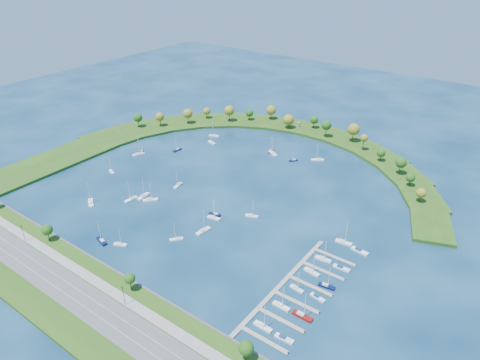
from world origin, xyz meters
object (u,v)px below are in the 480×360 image
Objects in this scene: moored_boat_3 at (150,200)px; moored_boat_4 at (293,160)px; moored_boat_19 at (91,203)px; moored_boat_20 at (215,214)px; moored_boat_17 at (177,150)px; moored_boat_15 at (143,196)px; harbor_tower at (299,124)px; docked_boat_1 at (284,338)px; docked_boat_7 at (327,286)px; moored_boat_11 at (214,217)px; docked_boat_10 at (344,242)px; moored_boat_14 at (203,231)px; docked_boat_4 at (297,288)px; moored_boat_6 at (212,142)px; moored_boat_9 at (142,151)px; docked_boat_8 at (323,259)px; moored_boat_10 at (178,185)px; moored_boat_8 at (138,154)px; moored_boat_16 at (102,240)px; moored_boat_0 at (271,151)px; moored_boat_13 at (273,153)px; docked_boat_6 at (312,271)px; moored_boat_1 at (131,199)px; dock_system at (295,290)px; docked_boat_5 at (317,297)px; docked_boat_9 at (341,268)px; moored_boat_18 at (214,135)px; moored_boat_2 at (318,159)px; docked_boat_0 at (263,326)px; moored_boat_7 at (112,171)px; docked_boat_11 at (360,251)px; moored_boat_12 at (176,239)px; docked_boat_3 at (302,315)px; docked_boat_2 at (281,306)px; moored_boat_21 at (252,215)px.

moored_boat_4 is (43.50, 102.67, -0.11)m from moored_boat_3.
moored_boat_20 is (69.88, 35.54, -0.12)m from moored_boat_19.
moored_boat_15 is at bearing 29.27° from moored_boat_17.
harbor_tower is 0.33× the size of moored_boat_17.
docked_boat_1 is 0.71× the size of docked_boat_7.
moored_boat_11 is 0.90× the size of docked_boat_10.
moored_boat_14 is 1.33× the size of docked_boat_4.
moored_boat_6 reaches higher than moored_boat_9.
moored_boat_10 is at bearing 168.63° from docked_boat_8.
docked_boat_1 is (181.38, -86.26, -0.33)m from moored_boat_8.
moored_boat_16 is at bearing -1.99° from moored_boat_10.
moored_boat_15 is (-27.66, -106.18, 0.07)m from moored_boat_0.
moored_boat_13 reaches higher than moored_boat_6.
docked_boat_6 reaches higher than moored_boat_9.
moored_boat_11 is (44.87, 7.85, -0.06)m from moored_boat_3.
moored_boat_1 is at bearing -176.73° from docked_boat_8.
moored_boat_13 reaches higher than moored_boat_8.
dock_system is at bearing -143.76° from moored_boat_19.
moored_boat_17 is 1.47× the size of docked_boat_5.
moored_boat_19 is 1.73× the size of docked_boat_9.
dock_system is 7.07× the size of moored_boat_10.
moored_boat_3 is 36.30m from moored_boat_19.
docked_boat_7 is (158.04, -110.06, -0.03)m from moored_boat_18.
moored_boat_2 reaches higher than docked_boat_0.
moored_boat_19 is at bearing 74.68° from moored_boat_18.
docked_boat_8 is at bearing 89.55° from dock_system.
moored_boat_16 reaches higher than moored_boat_18.
moored_boat_7 is at bearing 123.34° from moored_boat_0.
moored_boat_0 is at bearing 138.04° from docked_boat_6.
docked_boat_5 is 0.81× the size of docked_boat_11.
moored_boat_20 is at bearing -141.98° from moored_boat_12.
moored_boat_2 is at bearing -112.47° from moored_boat_20.
moored_boat_2 is 0.97× the size of docked_boat_3.
docked_boat_0 is (113.99, -44.28, -0.04)m from moored_boat_3.
docked_boat_0 is (72.17, -23.86, 0.05)m from moored_boat_12.
moored_boat_16 is at bearing -169.64° from docked_boat_2.
moored_boat_1 is at bearing -2.84° from moored_boat_9.
moored_boat_3 reaches higher than moored_boat_20.
moored_boat_0 reaches higher than moored_boat_12.
docked_boat_6 reaches higher than dock_system.
harbor_tower is 186.55m from docked_boat_9.
moored_boat_0 is 1.19× the size of moored_boat_4.
moored_boat_3 is 74.95m from moored_boat_9.
docked_boat_2 is 41.27m from docked_boat_9.
moored_boat_0 is 116.10m from moored_boat_14.
docked_boat_2 is 0.90× the size of docked_boat_3.
moored_boat_15 reaches higher than docked_boat_3.
moored_boat_10 is 1.10× the size of docked_boat_4.
dock_system is 173.00m from moored_boat_17.
docked_boat_1 is at bearing -68.45° from moored_boat_21.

